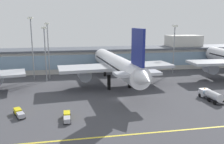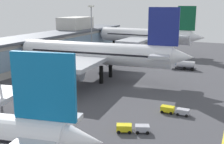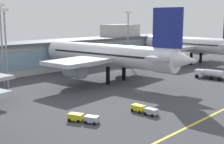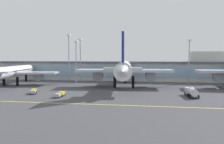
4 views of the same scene
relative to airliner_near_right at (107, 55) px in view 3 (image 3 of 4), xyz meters
name	(u,v)px [view 3 (image 3 of 4)]	position (x,y,z in m)	size (l,w,h in m)	color
ground_plane	(142,90)	(-2.43, -14.85, -7.55)	(199.49, 199.49, 0.00)	#424247
terminal_building	(47,54)	(-0.27, 29.64, -1.97)	(145.49, 14.00, 15.48)	beige
airliner_near_right	(107,55)	(0.00, 0.00, 0.00)	(40.44, 54.60, 20.61)	black
airliner_far_right	(190,45)	(49.36, 1.41, -0.04)	(40.71, 50.60, 20.51)	black
fuel_tanker_truck	(209,74)	(23.62, -19.84, -6.04)	(3.26, 9.15, 2.90)	black
baggage_tug_near	(144,109)	(-17.35, -26.98, -6.76)	(1.71, 5.60, 1.40)	black
service_truck_far	(83,118)	(-28.71, -22.35, -6.76)	(3.64, 5.75, 1.40)	black
apron_light_mast_west	(5,36)	(-24.69, 12.03, 6.12)	(1.80, 1.80, 20.44)	gray
apron_light_mast_centre	(1,32)	(-23.80, 15.96, 6.91)	(1.80, 1.80, 21.84)	gray
apron_light_mast_east	(128,29)	(28.66, 16.94, 6.31)	(1.80, 1.80, 20.77)	gray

